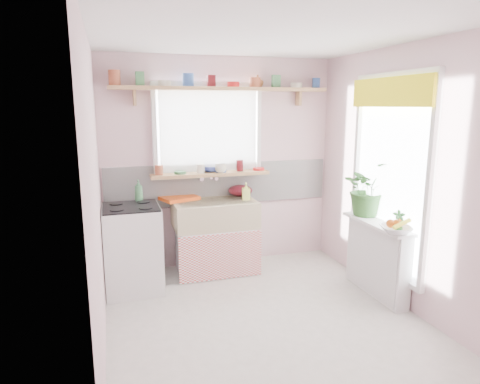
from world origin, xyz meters
name	(u,v)px	position (x,y,z in m)	size (l,w,h in m)	color
room	(296,158)	(0.66, 0.86, 1.37)	(3.20, 3.20, 3.20)	silver
sink_unit	(215,236)	(-0.15, 1.29, 0.43)	(0.95, 0.65, 1.11)	white
cooker	(133,248)	(-1.10, 1.05, 0.46)	(0.58, 0.58, 0.93)	white
radiator_ledge	(377,257)	(1.30, 0.20, 0.40)	(0.22, 0.95, 0.78)	white
windowsill	(211,174)	(-0.15, 1.48, 1.14)	(1.40, 0.22, 0.04)	tan
pine_shelf	(222,89)	(0.00, 1.47, 2.12)	(2.52, 0.24, 0.04)	tan
shelf_crockery	(220,82)	(-0.02, 1.47, 2.19)	(2.47, 0.11, 0.12)	#A55133
sill_crockery	(206,168)	(-0.20, 1.48, 1.21)	(1.35, 0.11, 0.12)	#A55133
dish_tray	(179,198)	(-0.53, 1.50, 0.87)	(0.40, 0.30, 0.04)	#F95916
colander	(240,191)	(0.22, 1.50, 0.92)	(0.29, 0.29, 0.13)	#570E1B
jade_plant	(367,188)	(1.33, 0.49, 1.07)	(0.53, 0.46, 0.59)	#2C5B24
fruit_bowl	(396,230)	(1.21, -0.18, 0.81)	(0.28, 0.28, 0.07)	silver
herb_pot	(399,222)	(1.22, -0.20, 0.89)	(0.12, 0.08, 0.22)	#2C6F2E
soap_bottle_sink	(246,191)	(0.22, 1.27, 0.95)	(0.09, 0.09, 0.20)	#DEF06A
sill_cup	(221,168)	(-0.04, 1.42, 1.21)	(0.13, 0.13, 0.10)	beige
sill_bowl	(211,169)	(-0.13, 1.54, 1.19)	(0.22, 0.22, 0.07)	#364EB0
shelf_vase	(258,81)	(0.44, 1.53, 2.21)	(0.14, 0.14, 0.15)	#98562E
cooker_bottle	(139,190)	(-1.00, 1.27, 1.03)	(0.09, 0.09, 0.24)	#428553
fruit	(397,223)	(1.22, -0.17, 0.87)	(0.20, 0.14, 0.10)	#DE5F12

